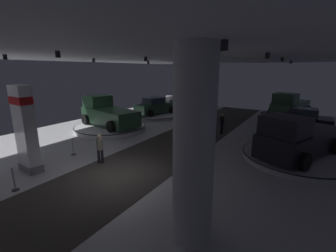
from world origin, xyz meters
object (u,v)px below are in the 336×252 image
(brand_sign_pylon, at_px, (25,128))
(display_platform_mid_right, at_px, (297,157))
(display_platform_mid_left, at_px, (111,127))
(pickup_truck_mid_left, at_px, (108,114))
(display_car_far_right, at_px, (301,120))
(visitor_walking_far, at_px, (222,122))
(display_platform_deep_left, at_px, (182,106))
(column_right, at_px, (194,149))
(display_car_deep_left, at_px, (182,99))
(display_car_far_left, at_px, (155,106))
(pickup_truck_deep_right, at_px, (289,106))
(pickup_truck_mid_right, at_px, (297,139))
(display_platform_far_right, at_px, (299,131))
(display_platform_deep_right, at_px, (289,116))
(display_platform_far_left, at_px, (155,115))
(visitor_walking_near, at_px, (100,147))

(brand_sign_pylon, relative_size, display_platform_mid_right, 0.73)
(display_platform_mid_left, bearing_deg, brand_sign_pylon, -72.49)
(pickup_truck_mid_left, bearing_deg, display_car_far_right, 28.16)
(display_platform_mid_left, height_order, visitor_walking_far, visitor_walking_far)
(brand_sign_pylon, height_order, display_car_far_right, brand_sign_pylon)
(display_car_far_right, relative_size, display_platform_deep_left, 0.77)
(display_car_far_right, height_order, display_platform_mid_left, display_car_far_right)
(column_right, bearing_deg, display_car_deep_left, 119.23)
(display_platform_mid_right, bearing_deg, column_right, -105.36)
(visitor_walking_far, bearing_deg, display_platform_deep_left, 131.91)
(column_right, height_order, visitor_walking_far, column_right)
(display_platform_deep_left, distance_m, visitor_walking_far, 12.96)
(column_right, distance_m, display_car_far_left, 18.06)
(display_car_far_right, xyz_separation_m, display_car_deep_left, (-13.68, 5.95, 0.12))
(display_platform_mid_left, height_order, pickup_truck_mid_left, pickup_truck_mid_left)
(brand_sign_pylon, relative_size, visitor_walking_far, 2.61)
(pickup_truck_deep_right, relative_size, pickup_truck_mid_right, 0.99)
(pickup_truck_deep_right, xyz_separation_m, pickup_truck_mid_left, (-12.20, -12.39, 0.05))
(display_platform_mid_right, xyz_separation_m, visitor_walking_far, (-5.25, 2.87, 0.72))
(display_platform_mid_left, distance_m, pickup_truck_mid_left, 1.15)
(pickup_truck_mid_left, relative_size, visitor_walking_far, 3.52)
(column_right, bearing_deg, brand_sign_pylon, -179.60)
(display_platform_far_right, distance_m, display_platform_deep_right, 5.62)
(display_car_deep_left, xyz_separation_m, display_platform_mid_left, (0.57, -13.20, -0.90))
(display_car_far_right, distance_m, display_platform_far_left, 13.30)
(pickup_truck_deep_right, bearing_deg, pickup_truck_mid_left, -134.58)
(display_car_far_right, height_order, pickup_truck_deep_right, pickup_truck_deep_right)
(pickup_truck_deep_right, bearing_deg, display_platform_mid_left, -133.69)
(pickup_truck_mid_right, bearing_deg, pickup_truck_deep_right, 96.33)
(display_platform_deep_right, bearing_deg, column_right, -92.52)
(column_right, distance_m, display_platform_deep_left, 23.96)
(display_platform_deep_left, height_order, visitor_walking_near, visitor_walking_near)
(display_platform_far_right, height_order, display_platform_mid_right, display_platform_mid_right)
(display_platform_mid_left, height_order, display_platform_far_left, display_platform_mid_left)
(display_car_far_right, distance_m, display_car_far_left, 13.28)
(column_right, relative_size, pickup_truck_deep_right, 0.98)
(display_car_far_right, bearing_deg, display_car_far_left, -176.59)
(display_platform_mid_left, bearing_deg, column_right, -34.45)
(pickup_truck_mid_right, bearing_deg, display_platform_far_right, 91.16)
(pickup_truck_deep_right, height_order, display_car_far_left, pickup_truck_deep_right)
(display_platform_deep_right, distance_m, display_platform_mid_right, 12.12)
(display_platform_deep_left, xyz_separation_m, display_platform_mid_left, (0.54, -13.21, 0.02))
(display_platform_far_left, relative_size, visitor_walking_far, 3.40)
(display_platform_mid_right, height_order, display_platform_far_left, display_platform_mid_right)
(display_platform_far_right, bearing_deg, visitor_walking_far, -143.69)
(display_platform_mid_left, xyz_separation_m, pickup_truck_mid_left, (-0.32, 0.06, 1.10))
(column_right, height_order, pickup_truck_deep_right, column_right)
(display_platform_mid_right, bearing_deg, visitor_walking_near, -146.01)
(brand_sign_pylon, relative_size, display_car_far_right, 0.97)
(display_platform_deep_right, distance_m, visitor_walking_near, 19.43)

